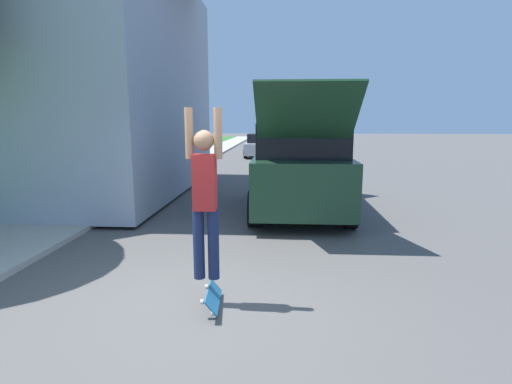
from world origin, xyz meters
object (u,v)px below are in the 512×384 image
Objects in this scene: suv_parked at (300,166)px; skateboard at (213,297)px; skateboarder at (205,193)px; car_down_street at (262,145)px.

suv_parked is 6.78× the size of skateboard.
skateboarder is 1.20m from skateboard.
car_down_street is 19.37m from skateboarder.
car_down_street is 2.07× the size of skateboarder.
skateboarder is (0.28, -19.35, 0.68)m from car_down_street.
car_down_street reaches higher than skateboard.
car_down_street is at bearing 96.15° from suv_parked.
suv_parked is 5.23m from skateboard.
suv_parked is 1.27× the size of car_down_street.
skateboarder is at bearing 130.11° from skateboard.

